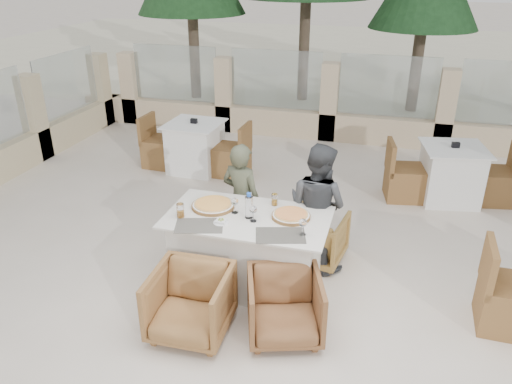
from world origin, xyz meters
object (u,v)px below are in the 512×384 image
(pizza_left, at_px, (213,205))
(wine_glass_centre, at_px, (235,205))
(water_bottle, at_px, (249,205))
(armchair_near_left, at_px, (190,303))
(pizza_right, at_px, (291,215))
(wine_glass_corner, at_px, (303,226))
(bg_table_a, at_px, (195,147))
(diner_left, at_px, (242,200))
(armchair_far_right, at_px, (316,237))
(armchair_far_left, at_px, (233,227))
(armchair_near_right, at_px, (285,307))
(diner_right, at_px, (317,207))
(bg_table_b, at_px, (450,174))
(dining_table, at_px, (248,250))
(beer_glass_left, at_px, (180,211))
(wine_glass_near, at_px, (253,213))
(olive_dish, at_px, (221,221))
(beer_glass_right, at_px, (275,200))

(pizza_left, bearing_deg, wine_glass_centre, -13.36)
(water_bottle, bearing_deg, armchair_near_left, -108.75)
(pizza_right, relative_size, wine_glass_centre, 2.06)
(wine_glass_corner, bearing_deg, bg_table_a, 127.81)
(pizza_left, height_order, diner_left, diner_left)
(water_bottle, bearing_deg, diner_left, 113.95)
(wine_glass_corner, distance_m, armchair_far_right, 1.01)
(wine_glass_centre, height_order, wine_glass_corner, same)
(water_bottle, height_order, armchair_far_left, water_bottle)
(armchair_far_left, distance_m, armchair_near_right, 1.55)
(armchair_near_left, relative_size, diner_right, 0.49)
(pizza_left, distance_m, armchair_far_left, 0.73)
(armchair_near_right, relative_size, diner_right, 0.47)
(armchair_near_left, bearing_deg, diner_left, 87.18)
(armchair_far_right, height_order, bg_table_a, bg_table_a)
(pizza_right, xyz_separation_m, bg_table_b, (1.69, 2.55, -0.41))
(dining_table, bearing_deg, armchair_near_left, -107.28)
(diner_left, bearing_deg, bg_table_b, -122.99)
(beer_glass_left, distance_m, armchair_far_left, 1.01)
(armchair_near_right, height_order, diner_left, diner_left)
(diner_left, height_order, diner_right, diner_right)
(pizza_left, bearing_deg, bg_table_b, 45.50)
(beer_glass_left, bearing_deg, pizza_left, 52.11)
(wine_glass_corner, height_order, beer_glass_left, wine_glass_corner)
(wine_glass_near, relative_size, bg_table_a, 0.11)
(pizza_left, relative_size, armchair_far_right, 0.71)
(pizza_left, bearing_deg, diner_right, 24.20)
(armchair_near_left, bearing_deg, beer_glass_left, 115.94)
(dining_table, distance_m, pizza_right, 0.59)
(wine_glass_near, relative_size, beer_glass_left, 1.27)
(dining_table, xyz_separation_m, beer_glass_left, (-0.62, -0.19, 0.46))
(pizza_right, distance_m, olive_dish, 0.68)
(wine_glass_near, height_order, armchair_far_right, wine_glass_near)
(water_bottle, xyz_separation_m, bg_table_a, (-1.69, 2.71, -0.52))
(water_bottle, bearing_deg, wine_glass_near, -44.36)
(armchair_far_left, height_order, bg_table_b, bg_table_b)
(armchair_far_left, bearing_deg, wine_glass_centre, 116.73)
(water_bottle, distance_m, diner_right, 0.83)
(armchair_far_right, relative_size, diner_left, 0.47)
(beer_glass_right, xyz_separation_m, olive_dish, (-0.40, -0.51, -0.04))
(pizza_right, distance_m, armchair_near_left, 1.27)
(wine_glass_centre, bearing_deg, pizza_right, 5.76)
(diner_left, height_order, bg_table_b, diner_left)
(diner_left, relative_size, bg_table_b, 0.79)
(water_bottle, xyz_separation_m, armchair_far_right, (0.58, 0.64, -0.62))
(wine_glass_near, distance_m, diner_right, 0.83)
(wine_glass_near, height_order, olive_dish, wine_glass_near)
(diner_right, bearing_deg, armchair_near_right, 111.71)
(wine_glass_corner, bearing_deg, olive_dish, 179.29)
(wine_glass_centre, xyz_separation_m, beer_glass_right, (0.34, 0.28, -0.03))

